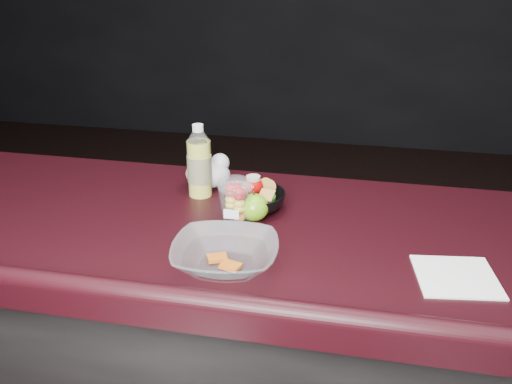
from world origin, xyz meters
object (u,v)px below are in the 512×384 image
at_px(fruit_cup, 235,199).
at_px(lemonade_bottle, 199,166).
at_px(snack_bowl, 253,199).
at_px(green_apple, 254,207).
at_px(takeout_bowl, 225,255).

bearing_deg(fruit_cup, lemonade_bottle, 133.16).
distance_m(fruit_cup, snack_bowl, 0.09).
bearing_deg(green_apple, lemonade_bottle, 145.52).
relative_size(lemonade_bottle, takeout_bowl, 0.80).
distance_m(lemonade_bottle, green_apple, 0.22).
height_order(lemonade_bottle, green_apple, lemonade_bottle).
distance_m(lemonade_bottle, takeout_bowl, 0.39).
distance_m(green_apple, takeout_bowl, 0.23).
xyz_separation_m(green_apple, snack_bowl, (-0.01, 0.06, -0.00)).
bearing_deg(lemonade_bottle, takeout_bowl, -65.06).
height_order(green_apple, snack_bowl, snack_bowl).
relative_size(snack_bowl, takeout_bowl, 0.70).
height_order(fruit_cup, snack_bowl, fruit_cup).
bearing_deg(lemonade_bottle, green_apple, -34.48).
xyz_separation_m(lemonade_bottle, snack_bowl, (0.16, -0.06, -0.05)).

